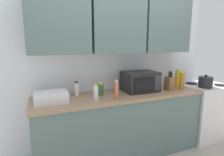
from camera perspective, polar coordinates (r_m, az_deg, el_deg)
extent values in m
cube|color=white|center=(2.74, -0.05, 4.89)|extent=(3.20, 0.06, 2.60)
cube|color=slate|center=(2.37, -16.41, 16.25)|extent=(0.74, 0.33, 0.75)
cube|color=slate|center=(2.57, 1.57, 16.22)|extent=(0.74, 0.33, 0.75)
cube|color=slate|center=(2.96, 15.79, 15.12)|extent=(0.74, 0.33, 0.75)
cube|color=slate|center=(2.69, 2.70, -14.63)|extent=(2.30, 0.60, 0.86)
cube|color=#9E7A5B|center=(2.52, 2.79, -5.38)|extent=(2.33, 0.63, 0.04)
cube|color=silver|center=(3.56, 26.43, -8.92)|extent=(0.76, 0.64, 0.90)
cylinder|color=black|center=(3.22, 26.95, -2.50)|extent=(0.18, 0.18, 0.01)
cylinder|color=black|center=(3.49, 30.63, -1.91)|extent=(0.18, 0.18, 0.01)
cylinder|color=black|center=(3.41, 23.43, -1.54)|extent=(0.18, 0.18, 0.01)
cylinder|color=black|center=(3.66, 27.17, -1.06)|extent=(0.18, 0.18, 0.01)
cylinder|color=black|center=(3.21, 27.08, -1.05)|extent=(0.21, 0.21, 0.16)
sphere|color=black|center=(3.19, 27.23, 0.63)|extent=(0.04, 0.04, 0.04)
cube|color=black|center=(2.67, 8.67, -1.04)|extent=(0.48, 0.36, 0.28)
cube|color=black|center=(2.49, 9.90, -1.94)|extent=(0.29, 0.01, 0.18)
cube|color=#2D2D33|center=(2.62, 14.00, -1.50)|extent=(0.10, 0.01, 0.21)
cube|color=silver|center=(2.29, -18.45, -5.59)|extent=(0.38, 0.30, 0.12)
cube|color=brown|center=(2.82, 17.45, -1.62)|extent=(0.11, 0.13, 0.20)
cylinder|color=black|center=(2.77, 17.35, 1.14)|extent=(0.02, 0.02, 0.08)
cylinder|color=black|center=(2.79, 17.75, 1.20)|extent=(0.02, 0.02, 0.08)
cylinder|color=black|center=(2.81, 18.13, 1.00)|extent=(0.02, 0.02, 0.06)
cylinder|color=silver|center=(2.24, -5.05, -4.70)|extent=(0.06, 0.06, 0.17)
cylinder|color=yellow|center=(2.21, -5.09, -2.28)|extent=(0.04, 0.04, 0.02)
cylinder|color=#386B2D|center=(2.44, -3.53, -3.67)|extent=(0.07, 0.07, 0.15)
cylinder|color=yellow|center=(2.42, -3.55, -1.69)|extent=(0.05, 0.05, 0.02)
cylinder|color=gold|center=(3.16, 19.69, -0.02)|extent=(0.08, 0.08, 0.25)
cylinder|color=yellow|center=(3.14, 19.84, 2.34)|extent=(0.06, 0.06, 0.02)
cylinder|color=white|center=(2.46, -10.91, -3.46)|extent=(0.06, 0.06, 0.17)
cylinder|color=black|center=(2.44, -10.99, -1.30)|extent=(0.04, 0.04, 0.02)
cylinder|color=#BC6638|center=(2.26, 1.38, -3.90)|extent=(0.06, 0.06, 0.22)
cylinder|color=silver|center=(2.24, 1.40, -0.97)|extent=(0.04, 0.04, 0.02)
cylinder|color=#AD701E|center=(2.91, 20.94, -0.99)|extent=(0.07, 0.07, 0.25)
cylinder|color=yellow|center=(2.89, 21.12, 1.62)|extent=(0.05, 0.05, 0.02)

